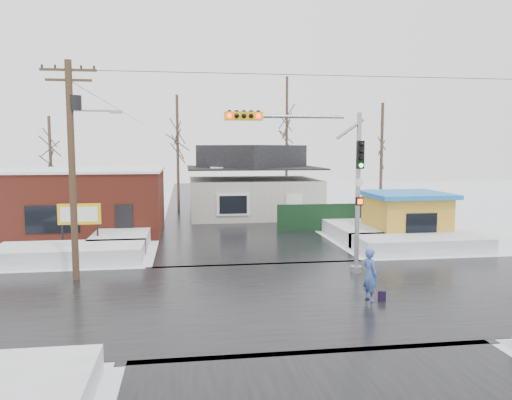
{
  "coord_description": "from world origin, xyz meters",
  "views": [
    {
      "loc": [
        -3.46,
        -17.73,
        5.5
      ],
      "look_at": [
        -0.07,
        5.82,
        3.0
      ],
      "focal_mm": 35.0,
      "sensor_mm": 36.0,
      "label": 1
    }
  ],
  "objects": [
    {
      "name": "traffic_signal",
      "position": [
        2.43,
        2.97,
        4.54
      ],
      "size": [
        6.05,
        0.68,
        7.0
      ],
      "color": "gray",
      "rests_on": "ground"
    },
    {
      "name": "tree_far_left",
      "position": [
        -4.0,
        26.0,
        7.95
      ],
      "size": [
        3.0,
        3.0,
        10.0
      ],
      "color": "#332821",
      "rests_on": "ground"
    },
    {
      "name": "utility_pole",
      "position": [
        -7.93,
        3.5,
        5.11
      ],
      "size": [
        3.15,
        0.44,
        9.0
      ],
      "color": "#382619",
      "rests_on": "ground"
    },
    {
      "name": "snowbank_nside_w",
      "position": [
        -7.0,
        12.0,
        0.4
      ],
      "size": [
        3.0,
        8.0,
        0.8
      ],
      "primitive_type": "cube",
      "color": "white",
      "rests_on": "ground"
    },
    {
      "name": "brick_building",
      "position": [
        -11.0,
        15.99,
        2.08
      ],
      "size": [
        12.2,
        8.2,
        4.12
      ],
      "color": "maroon",
      "rests_on": "ground"
    },
    {
      "name": "road_ns",
      "position": [
        0.0,
        0.0,
        0.01
      ],
      "size": [
        10.0,
        120.0,
        0.02
      ],
      "primitive_type": "cube",
      "color": "black",
      "rests_on": "ground"
    },
    {
      "name": "marquee_sign",
      "position": [
        -9.0,
        9.49,
        1.92
      ],
      "size": [
        2.2,
        0.21,
        2.55
      ],
      "color": "black",
      "rests_on": "ground"
    },
    {
      "name": "tree_far_right",
      "position": [
        12.0,
        20.0,
        7.16
      ],
      "size": [
        3.0,
        3.0,
        9.0
      ],
      "color": "#332821",
      "rests_on": "ground"
    },
    {
      "name": "ground",
      "position": [
        0.0,
        0.0,
        0.0
      ],
      "size": [
        120.0,
        120.0,
        0.0
      ],
      "primitive_type": "plane",
      "color": "white",
      "rests_on": "ground"
    },
    {
      "name": "road_ew",
      "position": [
        0.0,
        0.0,
        0.01
      ],
      "size": [
        120.0,
        10.0,
        0.02
      ],
      "primitive_type": "cube",
      "color": "black",
      "rests_on": "ground"
    },
    {
      "name": "tree_far_west",
      "position": [
        -14.0,
        24.0,
        6.36
      ],
      "size": [
        3.0,
        3.0,
        8.0
      ],
      "color": "#332821",
      "rests_on": "ground"
    },
    {
      "name": "snowbank_nside_e",
      "position": [
        7.0,
        12.0,
        0.4
      ],
      "size": [
        3.0,
        8.0,
        0.8
      ],
      "primitive_type": "cube",
      "color": "white",
      "rests_on": "ground"
    },
    {
      "name": "fence",
      "position": [
        6.5,
        14.0,
        0.9
      ],
      "size": [
        8.0,
        0.12,
        1.8
      ],
      "primitive_type": "cube",
      "color": "black",
      "rests_on": "ground"
    },
    {
      "name": "snowbank_nw",
      "position": [
        -9.0,
        7.0,
        0.4
      ],
      "size": [
        7.0,
        3.0,
        0.8
      ],
      "primitive_type": "cube",
      "color": "white",
      "rests_on": "ground"
    },
    {
      "name": "snowbank_ne",
      "position": [
        9.0,
        7.0,
        0.4
      ],
      "size": [
        7.0,
        3.0,
        0.8
      ],
      "primitive_type": "cube",
      "color": "white",
      "rests_on": "ground"
    },
    {
      "name": "house",
      "position": [
        2.0,
        22.0,
        2.62
      ],
      "size": [
        10.4,
        8.4,
        5.76
      ],
      "color": "beige",
      "rests_on": "ground"
    },
    {
      "name": "pedestrian",
      "position": [
        3.09,
        -1.0,
        0.95
      ],
      "size": [
        0.62,
        0.79,
        1.9
      ],
      "primitive_type": "imported",
      "rotation": [
        0.0,
        0.0,
        1.84
      ],
      "color": "#3954A2",
      "rests_on": "ground"
    },
    {
      "name": "kiosk",
      "position": [
        9.5,
        9.99,
        1.46
      ],
      "size": [
        4.6,
        4.6,
        2.88
      ],
      "color": "gold",
      "rests_on": "ground"
    },
    {
      "name": "tree_far_mid",
      "position": [
        6.0,
        28.0,
        9.54
      ],
      "size": [
        3.0,
        3.0,
        12.0
      ],
      "color": "#332821",
      "rests_on": "ground"
    },
    {
      "name": "shopping_bag",
      "position": [
        3.5,
        -1.11,
        0.17
      ],
      "size": [
        0.3,
        0.2,
        0.35
      ],
      "primitive_type": "cube",
      "rotation": [
        0.0,
        0.0,
        -0.33
      ],
      "color": "black",
      "rests_on": "ground"
    }
  ]
}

